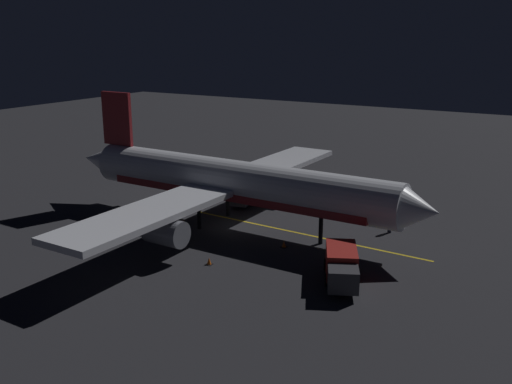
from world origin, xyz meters
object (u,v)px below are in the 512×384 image
airliner (231,183)px  catering_truck (248,191)px  baggage_truck (342,266)px  traffic_cone_near_left (284,244)px  traffic_cone_near_right (209,261)px  ground_crew_worker (390,223)px

airliner → catering_truck: airliner is taller
catering_truck → airliner: bearing=19.3°
baggage_truck → traffic_cone_near_left: 7.72m
airliner → traffic_cone_near_left: bearing=69.9°
catering_truck → traffic_cone_near_right: bearing=21.1°
traffic_cone_near_left → catering_truck: bearing=-136.0°
traffic_cone_near_left → ground_crew_worker: bearing=141.1°
traffic_cone_near_left → traffic_cone_near_right: 6.81m
airliner → traffic_cone_near_left: (2.44, 6.67, -3.74)m
airliner → catering_truck: size_ratio=6.00×
catering_truck → traffic_cone_near_left: 13.15m
airliner → catering_truck: (-6.99, -2.44, -2.77)m
airliner → catering_truck: 7.91m
airliner → baggage_truck: airliner is taller
baggage_truck → traffic_cone_near_right: bearing=-77.9°
ground_crew_worker → traffic_cone_near_left: size_ratio=3.16×
ground_crew_worker → traffic_cone_near_left: 10.00m
airliner → ground_crew_worker: 14.33m
baggage_truck → traffic_cone_near_left: bearing=-121.0°
airliner → ground_crew_worker: size_ratio=21.13×
airliner → traffic_cone_near_right: size_ratio=66.83×
ground_crew_worker → traffic_cone_near_right: size_ratio=3.16×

